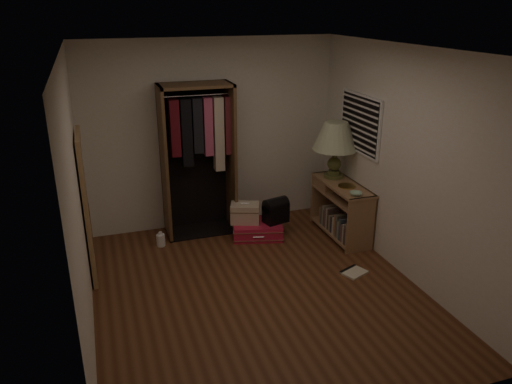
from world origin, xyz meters
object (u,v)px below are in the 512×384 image
train_case (245,213)px  table_lamp (336,137)px  console_bookshelf (340,207)px  white_jug (161,240)px  floor_mirror (87,206)px  black_bag (276,210)px  open_wardrobe (199,146)px  pink_suitcase (258,229)px

train_case → table_lamp: (1.25, -0.11, 0.98)m
console_bookshelf → white_jug: console_bookshelf is taller
floor_mirror → white_jug: bearing=28.1°
floor_mirror → black_bag: bearing=6.2°
floor_mirror → black_bag: floor_mirror is taller
black_bag → white_jug: size_ratio=1.83×
train_case → black_bag: (0.40, -0.13, 0.05)m
open_wardrobe → table_lamp: 1.83m
floor_mirror → train_case: size_ratio=3.73×
console_bookshelf → pink_suitcase: (-1.09, 0.29, -0.30)m
open_wardrobe → console_bookshelf: bearing=-22.9°
black_bag → table_lamp: size_ratio=0.47×
floor_mirror → white_jug: floor_mirror is taller
floor_mirror → pink_suitcase: (2.15, 0.31, -0.75)m
open_wardrobe → train_case: bearing=-36.5°
console_bookshelf → train_case: 1.30m
open_wardrobe → table_lamp: size_ratio=2.64×
table_lamp → train_case: bearing=175.0°
console_bookshelf → train_case: (-1.25, 0.36, -0.06)m
console_bookshelf → train_case: console_bookshelf is taller
console_bookshelf → train_case: size_ratio=2.45×
train_case → white_jug: train_case is taller
pink_suitcase → open_wardrobe: bearing=160.6°
floor_mirror → pink_suitcase: floor_mirror is taller
open_wardrobe → white_jug: (-0.63, -0.32, -1.13)m
floor_mirror → train_case: (1.99, 0.39, -0.51)m
black_bag → white_jug: bearing=158.4°
pink_suitcase → floor_mirror: bearing=-156.6°
console_bookshelf → black_bag: (-0.85, 0.23, -0.02)m
black_bag → pink_suitcase: bearing=152.8°
floor_mirror → table_lamp: bearing=5.0°
floor_mirror → console_bookshelf: bearing=0.5°
train_case → black_bag: size_ratio=1.26×
console_bookshelf → black_bag: size_ratio=3.09×
floor_mirror → pink_suitcase: 2.29m
pink_suitcase → table_lamp: bearing=13.3°
open_wardrobe → white_jug: bearing=-153.1°
train_case → black_bag: 0.42m
black_bag → white_jug: 1.58m
open_wardrobe → white_jug: 1.34m
floor_mirror → black_bag: (2.39, 0.26, -0.46)m
console_bookshelf → pink_suitcase: bearing=165.4°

